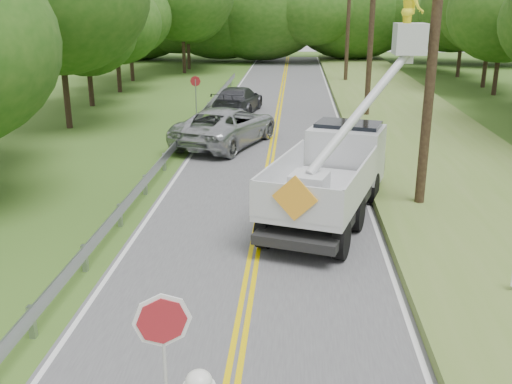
{
  "coord_description": "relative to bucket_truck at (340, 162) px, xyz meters",
  "views": [
    {
      "loc": [
        1.0,
        -8.76,
        6.38
      ],
      "look_at": [
        0.0,
        6.0,
        1.5
      ],
      "focal_mm": 40.77,
      "sensor_mm": 36.0,
      "label": 1
    }
  ],
  "objects": [
    {
      "name": "stop_sign_permanent",
      "position": [
        -6.73,
        12.83,
        0.18
      ],
      "size": [
        0.56,
        0.06,
        2.63
      ],
      "color": "#94999D",
      "rests_on": "ground"
    },
    {
      "name": "treeline_left",
      "position": [
        -12.97,
        20.93,
        4.31
      ],
      "size": [
        11.53,
        52.86,
        11.16
      ],
      "color": "#332319",
      "rests_on": "ground"
    },
    {
      "name": "ground",
      "position": [
        -2.45,
        -8.96,
        -1.58
      ],
      "size": [
        140.0,
        140.0,
        0.0
      ],
      "primitive_type": "plane",
      "color": "#38541E",
      "rests_on": "ground"
    },
    {
      "name": "tall_grass_verge",
      "position": [
        4.65,
        5.04,
        -1.43
      ],
      "size": [
        7.0,
        96.0,
        0.3
      ],
      "primitive_type": "cube",
      "color": "#55732B",
      "rests_on": "ground"
    },
    {
      "name": "suv_darkgrey",
      "position": [
        -4.85,
        16.42,
        -0.77
      ],
      "size": [
        2.87,
        5.64,
        1.57
      ],
      "primitive_type": "imported",
      "rotation": [
        0.0,
        0.0,
        3.01
      ],
      "color": "#34353A",
      "rests_on": "road"
    },
    {
      "name": "suv_silver",
      "position": [
        -4.6,
        8.44,
        -0.67
      ],
      "size": [
        4.93,
        6.97,
        1.77
      ],
      "primitive_type": "imported",
      "rotation": [
        0.0,
        0.0,
        2.79
      ],
      "color": "#A5A8AB",
      "rests_on": "road"
    },
    {
      "name": "treeline_horizon",
      "position": [
        -4.15,
        47.48,
        3.92
      ],
      "size": [
        56.27,
        14.34,
        11.11
      ],
      "color": "#1F4C12",
      "rests_on": "ground"
    },
    {
      "name": "guardrail",
      "position": [
        -6.47,
        5.95,
        -1.02
      ],
      "size": [
        0.18,
        48.0,
        0.77
      ],
      "color": "#94999D",
      "rests_on": "ground"
    },
    {
      "name": "bucket_truck",
      "position": [
        0.0,
        0.0,
        0.0
      ],
      "size": [
        4.85,
        7.5,
        6.95
      ],
      "color": "black",
      "rests_on": "road"
    },
    {
      "name": "road",
      "position": [
        -2.45,
        5.04,
        -1.57
      ],
      "size": [
        7.2,
        96.0,
        0.03
      ],
      "color": "#4B4B4D",
      "rests_on": "ground"
    },
    {
      "name": "utility_poles",
      "position": [
        2.55,
        8.06,
        3.69
      ],
      "size": [
        1.6,
        43.3,
        10.0
      ],
      "color": "black",
      "rests_on": "ground"
    }
  ]
}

